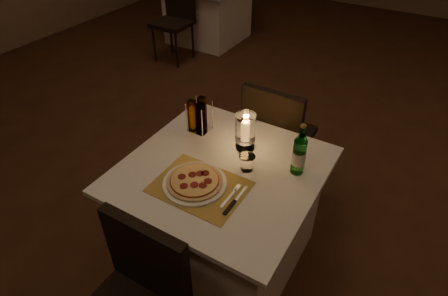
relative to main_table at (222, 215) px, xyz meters
The scene contains 15 objects.
floor 0.83m from the main_table, 99.20° to the left, with size 8.00×10.00×0.02m, color #462716.
main_table is the anchor object (origin of this frame).
chair_near 0.74m from the main_table, 90.00° to the right, with size 0.42×0.42×0.90m.
chair_far 0.74m from the main_table, 90.00° to the left, with size 0.42×0.42×0.90m.
placemat 0.41m from the main_table, 96.34° to the right, with size 0.45×0.34×0.00m, color gold.
plate 0.42m from the main_table, 105.52° to the right, with size 0.32×0.32×0.01m, color white.
pizza 0.44m from the main_table, 105.47° to the right, with size 0.28×0.28×0.02m.
fork 0.43m from the main_table, 45.27° to the right, with size 0.02×0.18×0.00m.
knife 0.46m from the main_table, 49.01° to the right, with size 0.02×0.22×0.01m.
tumbler 0.43m from the main_table, 26.88° to the left, with size 0.09×0.09×0.09m, color white, non-canonical shape.
water_bottle 0.62m from the main_table, 26.80° to the left, with size 0.07×0.07×0.29m.
hurricane_candle 0.54m from the main_table, 85.17° to the left, with size 0.11×0.11×0.22m.
cruet_caddy 0.59m from the main_table, 142.62° to the left, with size 0.12×0.12×0.21m.
neighbor_table_left 3.68m from the main_table, 124.04° to the left, with size 1.00×1.00×0.74m.
neighbor_chair_la 3.12m from the main_table, 131.42° to the left, with size 0.42×0.42×0.90m.
Camera 1 is at (0.89, -2.00, 2.03)m, focal length 30.00 mm.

